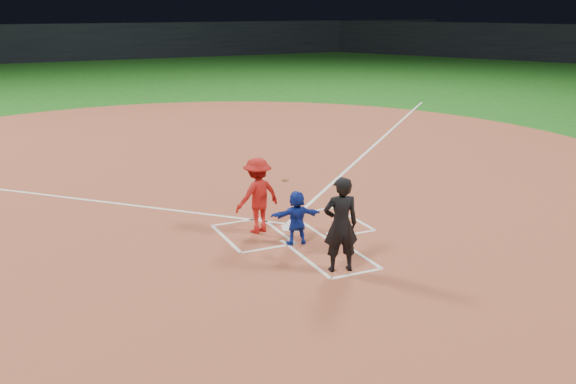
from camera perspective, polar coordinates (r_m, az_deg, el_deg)
name	(u,v)px	position (r m, az deg, el deg)	size (l,w,h in m)	color
ground	(293,229)	(14.41, 0.41, -3.27)	(120.00, 120.00, 0.00)	#155214
home_plate_dirt	(209,169)	(19.77, -7.07, 2.09)	(28.00, 28.00, 0.01)	brown
stadium_wall_far	(56,43)	(60.63, -19.92, 12.38)	(80.00, 1.20, 3.20)	black
home_plate	(293,228)	(14.41, 0.41, -3.19)	(0.60, 0.60, 0.02)	silver
catcher	(297,218)	(13.31, 0.78, -2.28)	(1.07, 0.34, 1.15)	#142DA5
umpire	(341,224)	(11.91, 4.71, -2.90)	(0.67, 0.44, 1.83)	black
chalk_markings	(216,174)	(19.11, -6.40, 1.64)	(28.35, 17.32, 0.01)	white
batter_at_plate	(258,195)	(13.95, -2.71, -0.29)	(1.44, 0.95, 1.67)	#AC1613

